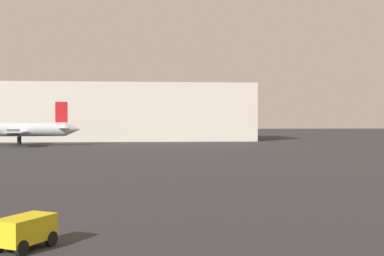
# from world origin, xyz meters

# --- Properties ---
(airplane_distant) EXTENTS (26.54, 20.65, 8.95)m
(airplane_distant) POSITION_xyz_m (-25.25, 93.68, 3.30)
(airplane_distant) COLOR silver
(airplane_distant) RESTS_ON ground_plane
(baggage_cart) EXTENTS (2.31, 2.73, 1.30)m
(baggage_cart) POSITION_xyz_m (-3.61, 9.23, 0.76)
(baggage_cart) COLOR gold
(baggage_cart) RESTS_ON ground_plane
(terminal_building) EXTENTS (65.88, 26.62, 14.33)m
(terminal_building) POSITION_xyz_m (-4.73, 123.09, 7.17)
(terminal_building) COLOR beige
(terminal_building) RESTS_ON ground_plane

